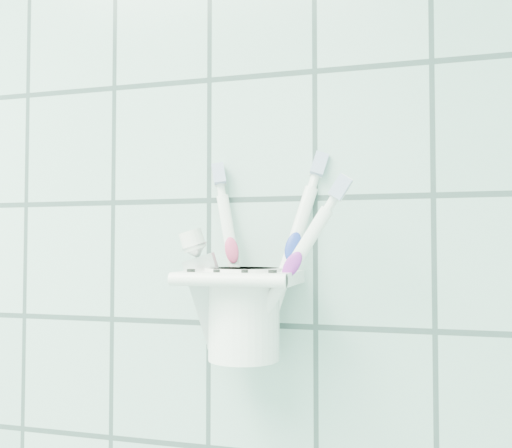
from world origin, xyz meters
TOP-DOWN VIEW (x-y plane):
  - holder_bracket at (0.64, 1.15)m, footprint 0.11×0.10m
  - cup at (0.64, 1.16)m, footprint 0.08×0.08m
  - toothbrush_pink at (0.64, 1.17)m, footprint 0.05×0.04m
  - toothbrush_blue at (0.65, 1.16)m, footprint 0.06×0.05m
  - toothbrush_orange at (0.64, 1.14)m, footprint 0.10×0.02m
  - toothpaste_tube at (0.62, 1.15)m, footprint 0.06×0.03m

SIDE VIEW (x-z plane):
  - cup at x=0.64m, z-range 1.23..1.32m
  - holder_bracket at x=0.64m, z-range 1.28..1.32m
  - toothpaste_tube at x=0.62m, z-range 1.24..1.37m
  - toothbrush_orange at x=0.64m, z-range 1.24..1.42m
  - toothbrush_pink at x=0.64m, z-range 1.23..1.43m
  - toothbrush_blue at x=0.65m, z-range 1.23..1.44m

